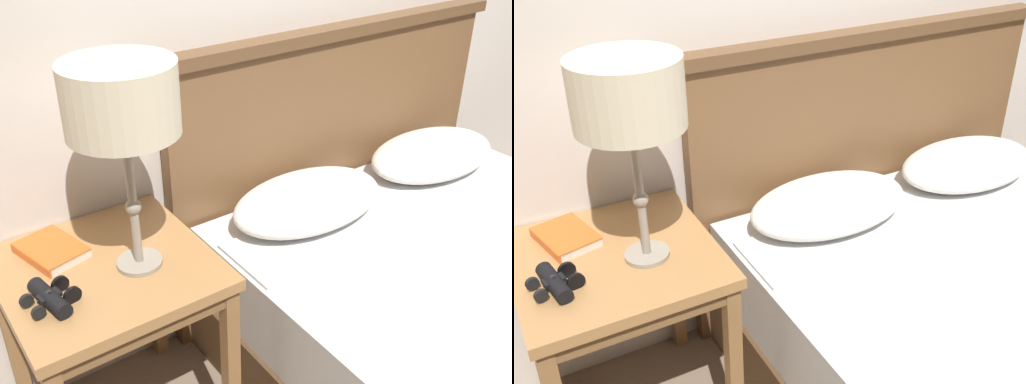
{
  "view_description": "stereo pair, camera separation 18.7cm",
  "coord_description": "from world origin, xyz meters",
  "views": [
    {
      "loc": [
        -1.08,
        -0.76,
        1.69
      ],
      "look_at": [
        -0.14,
        0.57,
        0.77
      ],
      "focal_mm": 42.0,
      "sensor_mm": 36.0,
      "label": 1
    },
    {
      "loc": [
        -0.93,
        -0.86,
        1.69
      ],
      "look_at": [
        -0.14,
        0.57,
        0.77
      ],
      "focal_mm": 42.0,
      "sensor_mm": 36.0,
      "label": 2
    }
  ],
  "objects": [
    {
      "name": "binoculars_pair",
      "position": [
        -0.82,
        0.54,
        0.69
      ],
      "size": [
        0.15,
        0.16,
        0.05
      ],
      "color": "black",
      "rests_on": "nightstand"
    },
    {
      "name": "table_lamp",
      "position": [
        -0.55,
        0.56,
        1.16
      ],
      "size": [
        0.29,
        0.29,
        0.59
      ],
      "color": "gray",
      "rests_on": "nightstand"
    },
    {
      "name": "book_on_nightstand",
      "position": [
        -0.74,
        0.76,
        0.69
      ],
      "size": [
        0.19,
        0.23,
        0.03
      ],
      "color": "silver",
      "rests_on": "nightstand"
    },
    {
      "name": "nightstand",
      "position": [
        -0.64,
        0.62,
        0.58
      ],
      "size": [
        0.58,
        0.58,
        0.67
      ],
      "color": "#AD7A47",
      "rests_on": "ground_plane"
    }
  ]
}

